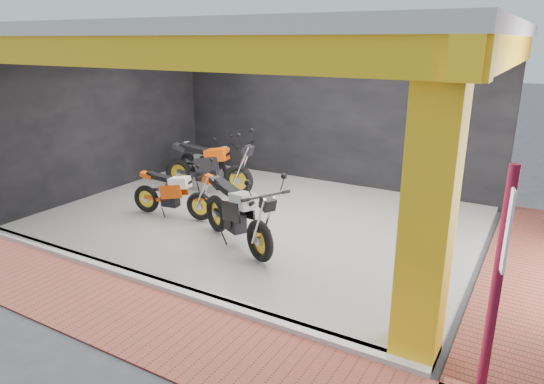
{
  "coord_description": "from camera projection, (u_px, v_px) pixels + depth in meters",
  "views": [
    {
      "loc": [
        4.71,
        -5.65,
        3.46
      ],
      "look_at": [
        0.65,
        1.34,
        0.9
      ],
      "focal_mm": 32.0,
      "sensor_mm": 36.0,
      "label": 1
    }
  ],
  "objects": [
    {
      "name": "moto_row_b",
      "position": [
        219.0,
        161.0,
        11.52
      ],
      "size": [
        2.01,
        1.12,
        1.16
      ],
      "primitive_type": null,
      "rotation": [
        0.0,
        0.0,
        -0.23
      ],
      "color": "#9B9DA2",
      "rests_on": "showroom_floor"
    },
    {
      "name": "paver_right",
      "position": [
        532.0,
        278.0,
        7.3
      ],
      "size": [
        1.4,
        7.0,
        0.03
      ],
      "primitive_type": "cube",
      "color": "brown",
      "rests_on": "ground"
    },
    {
      "name": "floor_kerb",
      "position": [
        153.0,
        282.0,
        7.1
      ],
      "size": [
        8.0,
        0.2,
        0.1
      ],
      "primitive_type": "cube",
      "color": "silver",
      "rests_on": "ground"
    },
    {
      "name": "back_wall",
      "position": [
        327.0,
        114.0,
        11.63
      ],
      "size": [
        8.2,
        0.2,
        3.5
      ],
      "primitive_type": "cube",
      "color": "black",
      "rests_on": "ground"
    },
    {
      "name": "corner_column",
      "position": [
        429.0,
        212.0,
        5.01
      ],
      "size": [
        0.5,
        0.5,
        3.5
      ],
      "primitive_type": "cube",
      "color": "yellow",
      "rests_on": "ground"
    },
    {
      "name": "showroom_ceiling",
      "position": [
        259.0,
        31.0,
        8.52
      ],
      "size": [
        8.4,
        6.4,
        0.2
      ],
      "primitive_type": "cube",
      "color": "beige",
      "rests_on": "corner_column"
    },
    {
      "name": "signpost",
      "position": [
        497.0,
        279.0,
        4.49
      ],
      "size": [
        0.1,
        0.34,
        2.44
      ],
      "rotation": [
        0.0,
        0.0,
        0.25
      ],
      "color": "maroon",
      "rests_on": "ground"
    },
    {
      "name": "paver_front",
      "position": [
        112.0,
        309.0,
        6.47
      ],
      "size": [
        9.0,
        1.4,
        0.03
      ],
      "primitive_type": "cube",
      "color": "brown",
      "rests_on": "ground"
    },
    {
      "name": "moto_row_c",
      "position": [
        238.0,
        165.0,
        10.59
      ],
      "size": [
        2.46,
        1.19,
        1.44
      ],
      "primitive_type": null,
      "rotation": [
        0.0,
        0.0,
        0.14
      ],
      "color": "black",
      "rests_on": "showroom_floor"
    },
    {
      "name": "header_beam_right",
      "position": [
        505.0,
        51.0,
        6.69
      ],
      "size": [
        0.3,
        6.4,
        0.4
      ],
      "primitive_type": "cube",
      "color": "yellow",
      "rests_on": "corner_column"
    },
    {
      "name": "left_wall",
      "position": [
        107.0,
        117.0,
        11.04
      ],
      "size": [
        0.2,
        6.2,
        3.5
      ],
      "primitive_type": "cube",
      "color": "black",
      "rests_on": "ground"
    },
    {
      "name": "ground",
      "position": [
        197.0,
        259.0,
        7.96
      ],
      "size": [
        80.0,
        80.0,
        0.0
      ],
      "primitive_type": "plane",
      "color": "#2D2D30",
      "rests_on": "ground"
    },
    {
      "name": "showroom_floor",
      "position": [
        260.0,
        219.0,
        9.59
      ],
      "size": [
        8.0,
        6.0,
        0.1
      ],
      "primitive_type": "cube",
      "color": "silver",
      "rests_on": "ground"
    },
    {
      "name": "moto_hero",
      "position": [
        199.0,
        193.0,
        9.18
      ],
      "size": [
        1.97,
        0.97,
        1.15
      ],
      "primitive_type": null,
      "rotation": [
        0.0,
        0.0,
        0.15
      ],
      "color": "#E34809",
      "rests_on": "showroom_floor"
    },
    {
      "name": "moto_row_a",
      "position": [
        260.0,
        221.0,
        7.43
      ],
      "size": [
        2.41,
        1.77,
        1.39
      ],
      "primitive_type": null,
      "rotation": [
        0.0,
        0.0,
        -0.47
      ],
      "color": "black",
      "rests_on": "showroom_floor"
    },
    {
      "name": "header_beam_front",
      "position": [
        135.0,
        52.0,
        6.14
      ],
      "size": [
        8.4,
        0.3,
        0.4
      ],
      "primitive_type": "cube",
      "color": "yellow",
      "rests_on": "corner_column"
    }
  ]
}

